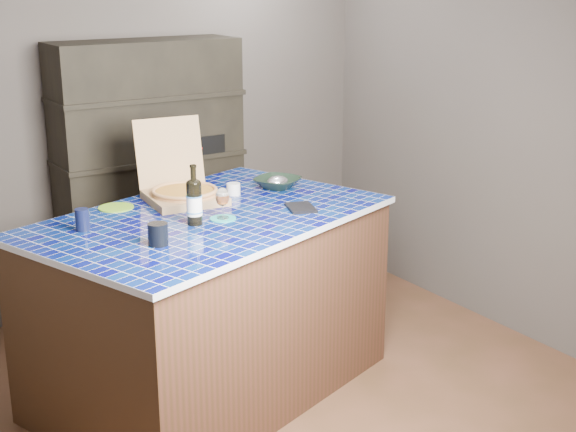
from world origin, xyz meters
TOP-DOWN VIEW (x-y plane):
  - room at (0.00, 0.00)m, footprint 3.50×3.50m
  - shelving_unit at (0.00, 1.53)m, footprint 1.20×0.41m
  - kitchen_island at (-0.23, 0.29)m, footprint 2.10×1.68m
  - pizza_box at (-0.21, 0.61)m, footprint 0.44×0.51m
  - mead_bottle at (-0.35, 0.18)m, footprint 0.08×0.08m
  - teal_trivet at (-0.19, 0.18)m, footprint 0.13×0.13m
  - wine_glass at (-0.19, 0.18)m, footprint 0.07×0.07m
  - tumbler at (-0.64, -0.01)m, footprint 0.09×0.09m
  - dvd_case at (0.24, 0.12)m, footprint 0.19×0.22m
  - bowl at (0.37, 0.55)m, footprint 0.34×0.34m
  - foil_contents at (0.37, 0.55)m, footprint 0.13×0.11m
  - white_jar at (0.08, 0.56)m, footprint 0.08×0.08m
  - navy_cup at (-0.85, 0.39)m, footprint 0.07×0.07m
  - green_trivet at (-0.57, 0.67)m, footprint 0.19×0.19m

SIDE VIEW (x-z plane):
  - kitchen_island at x=-0.23m, z-range 0.00..1.00m
  - shelving_unit at x=0.00m, z-range 0.00..1.80m
  - teal_trivet at x=-0.19m, z-range 1.00..1.01m
  - green_trivet at x=-0.57m, z-range 1.00..1.01m
  - dvd_case at x=0.24m, z-range 1.00..1.02m
  - bowl at x=0.37m, z-range 1.00..1.06m
  - white_jar at x=0.08m, z-range 1.00..1.07m
  - foil_contents at x=0.37m, z-range 1.01..1.07m
  - tumbler at x=-0.64m, z-range 1.00..1.10m
  - navy_cup at x=-0.85m, z-range 1.00..1.11m
  - pizza_box at x=-0.21m, z-range 0.85..1.27m
  - wine_glass at x=-0.19m, z-range 1.04..1.19m
  - mead_bottle at x=-0.35m, z-range 0.97..1.27m
  - room at x=0.00m, z-range -0.50..3.00m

